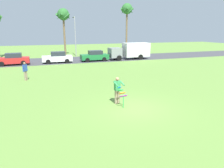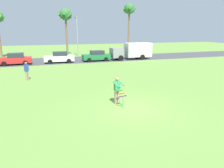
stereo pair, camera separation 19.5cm
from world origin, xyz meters
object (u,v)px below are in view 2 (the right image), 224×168
at_px(parked_car_green, 96,56).
at_px(person_walker_near, 27,70).
at_px(person_kite_flyer, 117,89).
at_px(streetlight_pole, 77,34).
at_px(parked_truck_grey_van, 133,51).
at_px(parked_car_red, 15,59).
at_px(kite_held, 122,94).
at_px(palm_tree_right_near, 66,16).
at_px(parked_car_white, 59,57).
at_px(palm_tree_centre_far, 129,11).

xyz_separation_m(parked_car_green, person_walker_near, (-9.30, -10.17, 0.16)).
bearing_deg(person_walker_near, person_kite_flyer, -56.09).
relative_size(streetlight_pole, person_walker_near, 4.05).
distance_m(person_kite_flyer, parked_truck_grey_van, 21.18).
xyz_separation_m(parked_car_red, parked_car_green, (11.39, -0.00, 0.00)).
height_order(parked_car_green, streetlight_pole, streetlight_pole).
relative_size(person_kite_flyer, parked_car_red, 0.41).
distance_m(kite_held, palm_tree_right_near, 29.08).
relative_size(palm_tree_right_near, streetlight_pole, 1.20).
xyz_separation_m(streetlight_pole, person_walker_near, (-7.68, -17.68, -3.06)).
xyz_separation_m(parked_car_white, streetlight_pole, (3.92, 7.51, 3.22)).
height_order(parked_car_white, palm_tree_centre_far, palm_tree_centre_far).
xyz_separation_m(parked_car_red, parked_truck_grey_van, (17.54, -0.00, 0.64)).
distance_m(parked_car_red, palm_tree_centre_far, 23.88).
height_order(palm_tree_right_near, palm_tree_centre_far, palm_tree_centre_far).
bearing_deg(palm_tree_centre_far, parked_car_red, -155.65).
relative_size(parked_truck_grey_van, person_walker_near, 3.89).
distance_m(person_kite_flyer, parked_car_white, 19.00).
bearing_deg(parked_car_green, parked_car_white, -179.98).
relative_size(person_kite_flyer, streetlight_pole, 0.25).
distance_m(parked_car_red, person_walker_near, 10.38).
height_order(parked_car_white, streetlight_pole, streetlight_pole).
distance_m(parked_car_red, parked_car_white, 5.85).
bearing_deg(palm_tree_centre_far, person_kite_flyer, -114.21).
bearing_deg(person_kite_flyer, streetlight_pole, 86.07).
xyz_separation_m(palm_tree_right_near, streetlight_pole, (1.74, -1.40, -3.02)).
height_order(parked_car_white, person_walker_near, person_walker_near).
bearing_deg(kite_held, palm_tree_right_near, 89.98).
height_order(palm_tree_centre_far, person_walker_near, palm_tree_centre_far).
bearing_deg(parked_car_red, palm_tree_centre_far, 24.35).
height_order(kite_held, parked_truck_grey_van, parked_truck_grey_van).
height_order(palm_tree_centre_far, streetlight_pole, palm_tree_centre_far).
distance_m(person_kite_flyer, streetlight_pole, 26.63).
height_order(kite_held, parked_car_green, parked_car_green).
height_order(parked_car_green, palm_tree_centre_far, palm_tree_centre_far).
relative_size(parked_car_white, person_walker_near, 2.46).
bearing_deg(parked_car_white, palm_tree_right_near, 76.25).
bearing_deg(parked_car_green, parked_truck_grey_van, -0.01).
distance_m(person_kite_flyer, parked_car_green, 19.20).
distance_m(streetlight_pole, person_walker_near, 19.51).
height_order(parked_truck_grey_van, streetlight_pole, streetlight_pole).
bearing_deg(kite_held, streetlight_pole, 86.29).
bearing_deg(parked_car_red, streetlight_pole, 37.53).
bearing_deg(palm_tree_right_near, parked_car_green, -69.30).
distance_m(parked_car_green, parked_truck_grey_van, 6.18).
bearing_deg(parked_car_red, parked_truck_grey_van, -0.00).
height_order(parked_truck_grey_van, palm_tree_right_near, palm_tree_right_near).
bearing_deg(person_walker_near, parked_truck_grey_van, 33.36).
height_order(parked_car_red, palm_tree_centre_far, palm_tree_centre_far).
height_order(kite_held, parked_car_white, parked_car_white).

